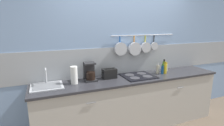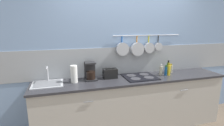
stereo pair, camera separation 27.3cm
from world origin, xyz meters
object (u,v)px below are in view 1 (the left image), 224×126
Objects in this scene: coffee_maker at (90,73)px; bottle_hot_sauce at (165,68)px; bottle_vinegar at (164,66)px; bottle_dish_soap at (162,69)px; paper_towel_roll at (74,75)px; toaster at (109,73)px; bottle_cooking_wine at (158,69)px; bottle_olive_oil at (166,67)px.

coffee_maker is 1.37m from bottle_hot_sauce.
bottle_dish_soap is at bearing -137.04° from bottle_vinegar.
coffee_maker is (0.26, 0.09, -0.01)m from paper_towel_roll.
toaster is 0.92m from bottle_cooking_wine.
bottle_cooking_wine is 0.27m from bottle_olive_oil.
paper_towel_roll is at bearing 177.75° from bottle_dish_soap.
paper_towel_roll is 0.93× the size of coffee_maker.
coffee_maker is 1.31× the size of bottle_hot_sauce.
coffee_maker reaches higher than bottle_olive_oil.
bottle_vinegar is (1.10, -0.00, 0.02)m from toaster.
bottle_dish_soap is at bearing -2.25° from paper_towel_roll.
toaster is 1.10m from bottle_vinegar.
paper_towel_roll is 1.63m from bottle_hot_sauce.
coffee_maker is 1.17× the size of toaster.
bottle_vinegar is at bearing 61.89° from bottle_hot_sauce.
bottle_olive_oil is (1.49, -0.02, -0.05)m from coffee_maker.
bottle_cooking_wine is at bearing 157.62° from bottle_hot_sauce.
bottle_hot_sauce is at bearing -2.30° from paper_towel_roll.
bottle_vinegar is (0.13, 0.12, 0.02)m from bottle_dish_soap.
bottle_cooking_wine is at bearing -163.00° from bottle_olive_oil.
bottle_olive_oil is at bearing 2.07° from paper_towel_roll.
bottle_dish_soap reaches higher than toaster.
coffee_maker is at bearing 174.83° from toaster.
bottle_vinegar reaches higher than toaster.
paper_towel_roll is 0.59m from toaster.
bottle_hot_sauce is at bearing -6.73° from toaster.
coffee_maker is at bearing 178.78° from bottle_vinegar.
coffee_maker is at bearing 173.64° from bottle_hot_sauce.
paper_towel_roll reaches higher than bottle_dish_soap.
bottle_vinegar reaches higher than bottle_dish_soap.
coffee_maker is at bearing 175.34° from bottle_cooking_wine.
bottle_vinegar is at bearing 42.96° from bottle_dish_soap.
bottle_vinegar is (0.06, 0.12, 0.01)m from bottle_hot_sauce.
bottle_cooking_wine is 1.04× the size of bottle_dish_soap.
bottle_olive_oil is (0.13, 0.13, -0.02)m from bottle_hot_sauce.
bottle_olive_oil is at bearing 0.32° from toaster.
bottle_cooking_wine is at bearing -4.47° from toaster.
coffee_maker is 1.21× the size of bottle_vinegar.
bottle_vinegar is at bearing -1.22° from coffee_maker.
coffee_maker reaches higher than bottle_vinegar.
coffee_maker reaches higher than toaster.
bottle_cooking_wine is 1.15× the size of bottle_olive_oil.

